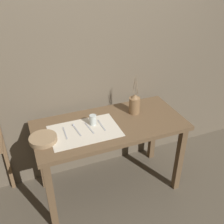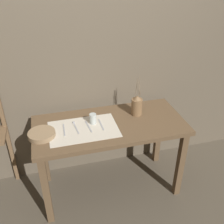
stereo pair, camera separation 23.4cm
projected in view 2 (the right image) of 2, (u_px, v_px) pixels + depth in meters
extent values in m
plane|color=brown|center=(110.00, 186.00, 2.81)|extent=(12.00, 12.00, 0.00)
cube|color=#6B5E4C|center=(98.00, 65.00, 2.56)|extent=(7.00, 0.06, 2.40)
cube|color=brown|center=(110.00, 125.00, 2.41)|extent=(1.39, 0.65, 0.04)
cube|color=brown|center=(46.00, 191.00, 2.25)|extent=(0.06, 0.06, 0.76)
cube|color=brown|center=(180.00, 165.00, 2.54)|extent=(0.06, 0.06, 0.76)
cube|color=brown|center=(44.00, 153.00, 2.69)|extent=(0.06, 0.06, 0.76)
cube|color=brown|center=(158.00, 134.00, 2.98)|extent=(0.06, 0.06, 0.76)
cube|color=brown|center=(6.00, 132.00, 2.58)|extent=(0.04, 0.04, 1.25)
cube|color=beige|center=(83.00, 129.00, 2.32)|extent=(0.61, 0.40, 0.00)
cylinder|color=olive|center=(137.00, 107.00, 2.50)|extent=(0.11, 0.11, 0.16)
cone|color=olive|center=(137.00, 97.00, 2.45)|extent=(0.08, 0.08, 0.04)
cylinder|color=#847056|center=(139.00, 89.00, 2.39)|extent=(0.01, 0.02, 0.15)
cylinder|color=#847056|center=(138.00, 87.00, 2.39)|extent=(0.02, 0.01, 0.18)
cylinder|color=#847056|center=(136.00, 87.00, 2.40)|extent=(0.02, 0.02, 0.16)
cylinder|color=#847056|center=(140.00, 89.00, 2.40)|extent=(0.03, 0.01, 0.14)
cylinder|color=#847056|center=(140.00, 86.00, 2.40)|extent=(0.01, 0.02, 0.19)
cylinder|color=#847056|center=(136.00, 89.00, 2.40)|extent=(0.01, 0.04, 0.14)
cylinder|color=#9E7F5B|center=(42.00, 134.00, 2.22)|extent=(0.23, 0.23, 0.04)
cylinder|color=silver|center=(93.00, 119.00, 2.38)|extent=(0.06, 0.06, 0.09)
cube|color=#A8A8AD|center=(64.00, 130.00, 2.30)|extent=(0.02, 0.19, 0.00)
cube|color=#A8A8AD|center=(76.00, 128.00, 2.33)|extent=(0.03, 0.19, 0.00)
sphere|color=#A8A8AD|center=(74.00, 123.00, 2.40)|extent=(0.02, 0.02, 0.02)
cube|color=#A8A8AD|center=(89.00, 127.00, 2.35)|extent=(0.03, 0.19, 0.00)
cube|color=#A8A8AD|center=(101.00, 124.00, 2.38)|extent=(0.02, 0.19, 0.00)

